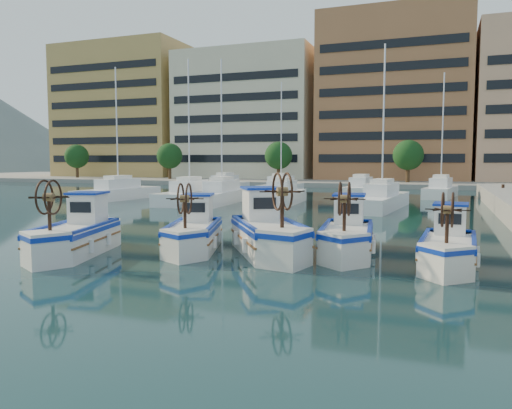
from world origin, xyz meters
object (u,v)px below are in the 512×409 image
Objects in this scene: fishing_boat_b at (194,231)px; fishing_boat_e at (449,245)px; fishing_boat_a at (77,233)px; fishing_boat_c at (267,231)px; fishing_boat_d at (347,234)px.

fishing_boat_e is at bearing -16.84° from fishing_boat_b.
fishing_boat_b is at bearing -176.24° from fishing_boat_e.
fishing_boat_e is (12.78, 2.47, -0.08)m from fishing_boat_a.
fishing_boat_c is at bearing -177.88° from fishing_boat_e.
fishing_boat_c reaches higher than fishing_boat_d.
fishing_boat_a is 0.93× the size of fishing_boat_c.
fishing_boat_e is (6.25, -0.08, -0.15)m from fishing_boat_c.
fishing_boat_b is 0.98× the size of fishing_boat_d.
fishing_boat_a is at bearing -165.15° from fishing_boat_b.
fishing_boat_a is 4.30m from fishing_boat_b.
fishing_boat_e is at bearing -4.49° from fishing_boat_a.
fishing_boat_b is 5.81m from fishing_boat_d.
fishing_boat_c is (6.53, 2.55, 0.06)m from fishing_boat_a.
fishing_boat_d is at bearing 167.13° from fishing_boat_e.
fishing_boat_c is 1.11× the size of fishing_boat_d.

